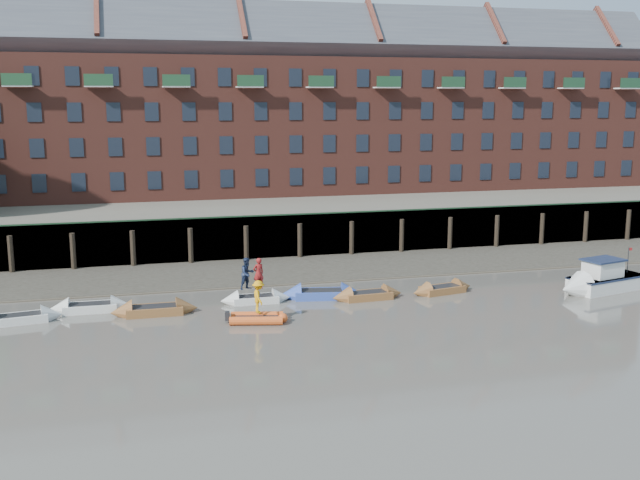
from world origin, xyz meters
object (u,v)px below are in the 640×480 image
object	(u,v)px
person_rib_crew	(258,297)
rowboat_0	(20,318)
person_rower_b	(247,274)
person_rower_a	(258,273)
rowboat_5	(368,295)
rowboat_1	(90,307)
rowboat_2	(154,310)
rowboat_4	(321,294)
rib_tender	(259,318)
rowboat_3	(255,299)
rowboat_6	(442,289)
motor_launch	(595,282)

from	to	relation	value
person_rib_crew	rowboat_0	bearing A→B (deg)	73.97
person_rower_b	rowboat_0	bearing A→B (deg)	156.65
person_rower_a	rowboat_5	bearing A→B (deg)	154.54
person_rower_a	rowboat_1	bearing A→B (deg)	-19.18
rowboat_2	person_rower_b	size ratio (longest dim) A/B	2.52
rowboat_1	rowboat_2	bearing A→B (deg)	-22.53
rowboat_4	person_rower_a	size ratio (longest dim) A/B	2.76
rib_tender	person_rower_b	distance (m)	4.29
rowboat_2	rowboat_1	bearing A→B (deg)	156.58
rowboat_5	rib_tender	xyz separation A→B (m)	(-7.01, -3.03, 0.01)
person_rower_b	rowboat_3	bearing A→B (deg)	-41.70
rowboat_1	rowboat_6	xyz separation A→B (m)	(20.61, -1.11, -0.01)
rowboat_4	rowboat_2	bearing A→B (deg)	-164.21
rowboat_5	person_rower_a	distance (m)	6.57
rowboat_6	person_rower_b	size ratio (longest dim) A/B	2.33
rowboat_0	rowboat_4	world-z (taller)	rowboat_4
rib_tender	rowboat_0	bearing A→B (deg)	178.60
person_rower_a	person_rower_b	size ratio (longest dim) A/B	0.98
rowboat_1	rowboat_6	bearing A→B (deg)	-2.01
rowboat_2	person_rower_b	world-z (taller)	person_rower_b
rowboat_2	person_rower_a	size ratio (longest dim) A/B	2.58
rib_tender	rowboat_6	bearing A→B (deg)	28.17
rowboat_0	rib_tender	world-z (taller)	rowboat_0
rowboat_4	rowboat_6	size ratio (longest dim) A/B	1.15
rowboat_0	rowboat_3	bearing A→B (deg)	-4.97
rowboat_4	rib_tender	size ratio (longest dim) A/B	1.61
rowboat_1	rib_tender	world-z (taller)	rowboat_1
rowboat_1	rib_tender	xyz separation A→B (m)	(8.74, -4.38, -0.00)
rib_tender	motor_launch	distance (m)	21.02
rowboat_2	rowboat_3	xyz separation A→B (m)	(5.77, 1.03, -0.03)
rowboat_2	person_rib_crew	xyz separation A→B (m)	(5.31, -2.76, 1.13)
rowboat_6	rowboat_0	bearing A→B (deg)	168.48
rowboat_1	person_rower_a	xyz separation A→B (m)	(9.42, -0.39, 1.48)
rib_tender	person_rib_crew	xyz separation A→B (m)	(0.01, 0.12, 1.14)
rib_tender	motor_launch	xyz separation A→B (m)	(20.98, 1.14, 0.42)
rowboat_0	rowboat_2	world-z (taller)	rowboat_2
rowboat_1	rowboat_4	size ratio (longest dim) A/B	0.89
rowboat_4	person_rower_a	world-z (taller)	person_rower_a
rowboat_6	person_rib_crew	xyz separation A→B (m)	(-11.86, -3.15, 1.15)
rowboat_2	rowboat_6	world-z (taller)	rowboat_2
rowboat_2	person_rower_a	world-z (taller)	person_rower_a
person_rower_a	person_rib_crew	world-z (taller)	person_rower_a
rowboat_5	rib_tender	size ratio (longest dim) A/B	1.41
rowboat_4	motor_launch	bearing A→B (deg)	0.18
motor_launch	rowboat_0	bearing A→B (deg)	-17.40
rowboat_6	person_rower_a	xyz separation A→B (m)	(-11.19, 0.73, 1.49)
rowboat_6	rowboat_1	bearing A→B (deg)	165.01
rib_tender	person_rib_crew	distance (m)	1.15
rowboat_4	rowboat_3	bearing A→B (deg)	-170.13
person_rower_a	person_rib_crew	distance (m)	3.95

